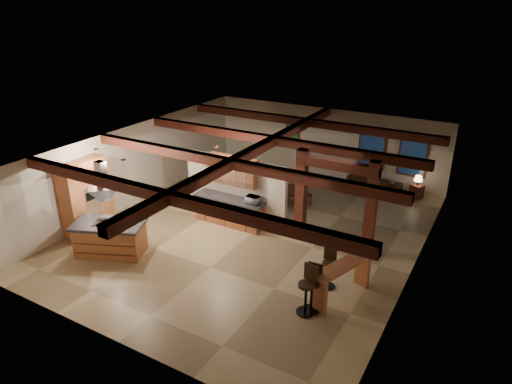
% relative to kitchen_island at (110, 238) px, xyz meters
% --- Properties ---
extents(ground, '(12.00, 12.00, 0.00)m').
position_rel_kitchen_island_xyz_m(ground, '(3.02, 3.27, -0.51)').
color(ground, tan).
rests_on(ground, ground).
extents(room_walls, '(12.00, 12.00, 12.00)m').
position_rel_kitchen_island_xyz_m(room_walls, '(3.02, 3.27, 1.27)').
color(room_walls, beige).
rests_on(room_walls, ground).
extents(ceiling_beams, '(10.00, 12.00, 0.28)m').
position_rel_kitchen_island_xyz_m(ceiling_beams, '(3.02, 3.27, 2.25)').
color(ceiling_beams, '#3C140F').
rests_on(ceiling_beams, room_walls).
extents(timber_posts, '(2.50, 0.30, 2.90)m').
position_rel_kitchen_island_xyz_m(timber_posts, '(5.52, 3.77, 1.25)').
color(timber_posts, '#3C140F').
rests_on(timber_posts, ground).
extents(partition_wall, '(3.80, 0.18, 2.20)m').
position_rel_kitchen_island_xyz_m(partition_wall, '(2.02, 3.77, 0.59)').
color(partition_wall, beige).
rests_on(partition_wall, ground).
extents(pantry_cabinet, '(0.67, 1.60, 2.40)m').
position_rel_kitchen_island_xyz_m(pantry_cabinet, '(-1.65, 0.67, 0.69)').
color(pantry_cabinet, '#AE5D38').
rests_on(pantry_cabinet, ground).
extents(back_counter, '(2.50, 0.66, 0.94)m').
position_rel_kitchen_island_xyz_m(back_counter, '(2.02, 3.38, -0.04)').
color(back_counter, '#AE5D38').
rests_on(back_counter, ground).
extents(upper_display_cabinet, '(1.80, 0.36, 0.95)m').
position_rel_kitchen_island_xyz_m(upper_display_cabinet, '(2.02, 3.59, 1.34)').
color(upper_display_cabinet, '#AE5D38').
rests_on(upper_display_cabinet, partition_wall).
extents(range_hood, '(1.10, 1.10, 1.40)m').
position_rel_kitchen_island_xyz_m(range_hood, '(0.00, 0.00, 1.27)').
color(range_hood, silver).
rests_on(range_hood, room_walls).
extents(back_windows, '(2.70, 0.07, 1.70)m').
position_rel_kitchen_island_xyz_m(back_windows, '(5.82, 9.21, 0.99)').
color(back_windows, '#3C140F').
rests_on(back_windows, room_walls).
extents(framed_art, '(0.65, 0.05, 0.85)m').
position_rel_kitchen_island_xyz_m(framed_art, '(1.52, 9.21, 1.19)').
color(framed_art, '#3C140F').
rests_on(framed_art, room_walls).
extents(recessed_cans, '(3.16, 2.46, 0.03)m').
position_rel_kitchen_island_xyz_m(recessed_cans, '(0.48, 1.34, 2.36)').
color(recessed_cans, silver).
rests_on(recessed_cans, room_walls).
extents(kitchen_island, '(2.31, 1.81, 1.02)m').
position_rel_kitchen_island_xyz_m(kitchen_island, '(0.00, 0.00, 0.00)').
color(kitchen_island, '#AE5D38').
rests_on(kitchen_island, ground).
extents(dining_table, '(2.03, 1.43, 0.65)m').
position_rel_kitchen_island_xyz_m(dining_table, '(2.80, 5.59, -0.19)').
color(dining_table, '#3E1C0F').
rests_on(dining_table, ground).
extents(sofa, '(2.20, 1.24, 0.60)m').
position_rel_kitchen_island_xyz_m(sofa, '(5.37, 8.77, -0.21)').
color(sofa, black).
rests_on(sofa, ground).
extents(microwave, '(0.48, 0.35, 0.25)m').
position_rel_kitchen_island_xyz_m(microwave, '(2.92, 3.38, 0.56)').
color(microwave, silver).
rests_on(microwave, back_counter).
extents(bar_counter, '(1.05, 1.92, 0.98)m').
position_rel_kitchen_island_xyz_m(bar_counter, '(6.72, 1.30, 0.15)').
color(bar_counter, '#AE5D38').
rests_on(bar_counter, ground).
extents(side_table, '(0.54, 0.54, 0.52)m').
position_rel_kitchen_island_xyz_m(side_table, '(7.01, 8.75, -0.25)').
color(side_table, '#3C140F').
rests_on(side_table, ground).
extents(table_lamp, '(0.31, 0.31, 0.37)m').
position_rel_kitchen_island_xyz_m(table_lamp, '(7.01, 8.75, 0.27)').
color(table_lamp, black).
rests_on(table_lamp, side_table).
extents(bar_stool_a, '(0.44, 0.44, 1.25)m').
position_rel_kitchen_island_xyz_m(bar_stool_a, '(6.26, 0.47, 0.12)').
color(bar_stool_a, black).
rests_on(bar_stool_a, ground).
extents(bar_stool_b, '(0.44, 0.46, 1.27)m').
position_rel_kitchen_island_xyz_m(bar_stool_b, '(6.19, 0.33, 0.13)').
color(bar_stool_b, black).
rests_on(bar_stool_b, ground).
extents(bar_stool_c, '(0.40, 0.42, 1.13)m').
position_rel_kitchen_island_xyz_m(bar_stool_c, '(6.24, 1.61, 0.06)').
color(bar_stool_c, black).
rests_on(bar_stool_c, ground).
extents(dining_chairs, '(2.09, 2.09, 1.09)m').
position_rel_kitchen_island_xyz_m(dining_chairs, '(2.80, 5.59, 0.04)').
color(dining_chairs, '#3C140F').
rests_on(dining_chairs, ground).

